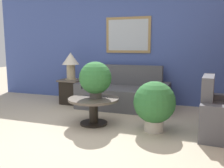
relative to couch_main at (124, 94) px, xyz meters
name	(u,v)px	position (x,y,z in m)	size (l,w,h in m)	color
ground_plane	(76,141)	(-0.08, -2.11, -0.29)	(20.00, 20.00, 0.00)	#BCAD93
wall_back	(129,47)	(-0.08, 0.60, 1.02)	(7.28, 0.09, 2.60)	#42569E
couch_main	(124,94)	(0.00, 0.00, 0.00)	(1.91, 0.98, 0.90)	#4C4C51
coffee_table	(94,105)	(-0.15, -1.32, 0.05)	(0.87, 0.87, 0.46)	black
side_table	(71,91)	(-1.26, -0.07, 0.00)	(0.50, 0.50, 0.57)	black
table_lamp	(71,62)	(-1.26, -0.07, 0.68)	(0.39, 0.39, 0.62)	tan
potted_plant_on_table	(95,78)	(-0.12, -1.30, 0.51)	(0.55, 0.55, 0.62)	#4C4742
potted_plant_floor	(154,104)	(0.90, -1.33, 0.16)	(0.66, 0.66, 0.80)	beige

